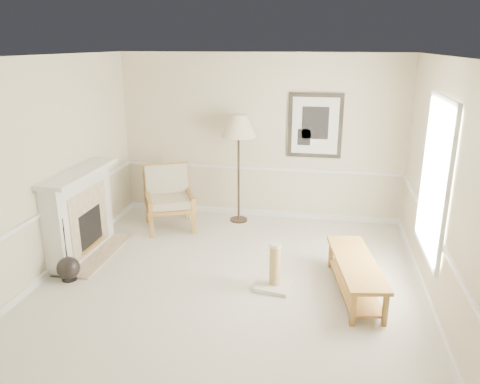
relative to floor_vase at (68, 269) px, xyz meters
name	(u,v)px	position (x,y,z in m)	size (l,w,h in m)	color
ground	(228,288)	(2.15, 0.18, -0.16)	(5.50, 5.50, 0.00)	silver
room	(240,147)	(2.29, 0.26, 1.70)	(5.04, 5.54, 2.92)	beige
fireplace	(81,214)	(-0.19, 0.78, 0.48)	(0.64, 1.64, 1.31)	white
floor_vase	(68,269)	(0.00, 0.00, 0.00)	(0.30, 0.30, 0.89)	black
armchair	(168,194)	(0.68, 2.15, 0.40)	(1.08, 1.10, 1.05)	olive
floor_lamp	(239,129)	(1.83, 2.58, 1.49)	(0.73, 0.73, 1.90)	black
bench	(355,272)	(3.75, 0.34, 0.14)	(0.73, 1.64, 0.45)	olive
scratching_post	(275,274)	(2.74, 0.30, 0.03)	(0.51, 0.51, 0.62)	white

